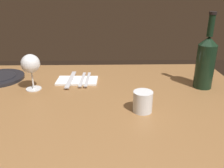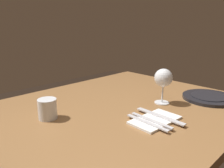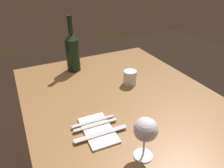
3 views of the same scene
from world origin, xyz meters
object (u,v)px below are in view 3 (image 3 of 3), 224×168
object	(u,v)px
wine_bottle	(73,51)
table_knife	(101,134)
wine_glass_left	(146,130)
folded_napkin	(98,130)
fork_outer	(93,121)
fork_inner	(96,125)
water_tumbler	(130,78)

from	to	relation	value
wine_bottle	table_knife	distance (m)	0.61
table_knife	wine_bottle	bearing A→B (deg)	172.30
wine_glass_left	folded_napkin	xyz separation A→B (m)	(-0.18, -0.09, -0.11)
folded_napkin	fork_outer	xyz separation A→B (m)	(-0.05, 0.00, 0.01)
wine_glass_left	fork_outer	bearing A→B (deg)	-158.80
fork_inner	wine_glass_left	bearing A→B (deg)	23.51
fork_inner	fork_outer	world-z (taller)	same
water_tumbler	folded_napkin	xyz separation A→B (m)	(0.27, -0.30, -0.03)
water_tumbler	fork_inner	xyz separation A→B (m)	(0.24, -0.30, -0.02)
water_tumbler	table_knife	bearing A→B (deg)	-45.02
fork_outer	wine_glass_left	bearing A→B (deg)	21.20
water_tumbler	fork_outer	size ratio (longest dim) A/B	0.42
folded_napkin	table_knife	size ratio (longest dim) A/B	0.92
fork_inner	folded_napkin	bearing A→B (deg)	0.00
fork_inner	table_knife	distance (m)	0.06
wine_glass_left	water_tumbler	distance (m)	0.50
water_tumbler	table_knife	world-z (taller)	water_tumbler
fork_inner	fork_outer	bearing A→B (deg)	180.00
fork_inner	fork_outer	distance (m)	0.03
wine_bottle	folded_napkin	xyz separation A→B (m)	(0.57, -0.08, -0.12)
water_tumbler	fork_inner	distance (m)	0.39
water_tumbler	folded_napkin	size ratio (longest dim) A/B	0.39
wine_bottle	fork_inner	world-z (taller)	wine_bottle
fork_outer	water_tumbler	bearing A→B (deg)	126.17
wine_glass_left	folded_napkin	world-z (taller)	wine_glass_left
fork_inner	table_knife	xyz separation A→B (m)	(0.06, 0.00, 0.00)
wine_glass_left	table_knife	distance (m)	0.20
fork_inner	water_tumbler	bearing A→B (deg)	129.18
water_tumbler	folded_napkin	world-z (taller)	water_tumbler
fork_inner	wine_bottle	bearing A→B (deg)	171.53
wine_bottle	fork_inner	size ratio (longest dim) A/B	1.81
fork_outer	table_knife	size ratio (longest dim) A/B	0.86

